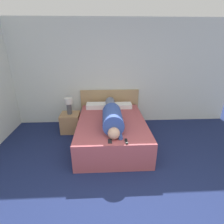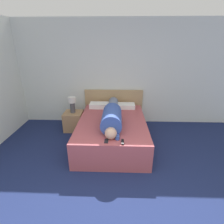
% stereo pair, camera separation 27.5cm
% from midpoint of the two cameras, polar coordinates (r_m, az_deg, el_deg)
% --- Properties ---
extents(wall_back, '(6.22, 0.06, 2.60)m').
position_cam_midpoint_polar(wall_back, '(4.55, -1.47, 12.27)').
color(wall_back, silver).
rests_on(wall_back, ground_plane).
extents(bed, '(1.40, 1.94, 0.53)m').
position_cam_midpoint_polar(bed, '(3.80, -2.19, -6.40)').
color(bed, '#A84C51').
rests_on(bed, ground_plane).
extents(headboard, '(1.52, 0.04, 0.90)m').
position_cam_midpoint_polar(headboard, '(4.70, -2.42, 1.86)').
color(headboard, tan).
rests_on(headboard, ground_plane).
extents(nightstand, '(0.45, 0.44, 0.46)m').
position_cam_midpoint_polar(nightstand, '(4.43, -15.10, -3.34)').
color(nightstand, '#A37A51').
rests_on(nightstand, ground_plane).
extents(table_lamp, '(0.18, 0.18, 0.39)m').
position_cam_midpoint_polar(table_lamp, '(4.26, -15.71, 2.37)').
color(table_lamp, '#4C4C51').
rests_on(table_lamp, nightstand).
extents(person_lying, '(0.38, 1.77, 0.38)m').
position_cam_midpoint_polar(person_lying, '(3.51, -2.24, -1.17)').
color(person_lying, tan).
rests_on(person_lying, bed).
extents(pillow_near_headboard, '(0.56, 0.28, 0.12)m').
position_cam_midpoint_polar(pillow_near_headboard, '(4.38, -6.42, 2.03)').
color(pillow_near_headboard, white).
rests_on(pillow_near_headboard, bed).
extents(pillow_second, '(0.53, 0.28, 0.10)m').
position_cam_midpoint_polar(pillow_second, '(4.38, 1.08, 2.10)').
color(pillow_second, white).
rests_on(pillow_second, bed).
extents(tv_remote, '(0.04, 0.15, 0.02)m').
position_cam_midpoint_polar(tv_remote, '(2.92, 1.98, -9.62)').
color(tv_remote, black).
rests_on(tv_remote, bed).
extents(cell_phone, '(0.06, 0.13, 0.01)m').
position_cam_midpoint_polar(cell_phone, '(2.94, -3.39, -9.55)').
color(cell_phone, black).
rests_on(cell_phone, bed).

